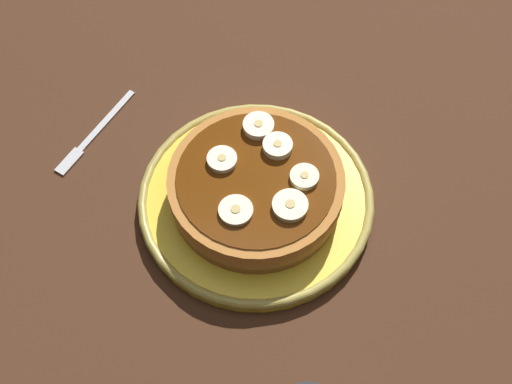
# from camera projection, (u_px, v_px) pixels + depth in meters

# --- Properties ---
(ground_plane) EXTENTS (1.40, 1.40, 0.03)m
(ground_plane) POSITION_uv_depth(u_px,v_px,m) (256.00, 212.00, 0.79)
(ground_plane) COLOR #422616
(plate) EXTENTS (0.24, 0.24, 0.02)m
(plate) POSITION_uv_depth(u_px,v_px,m) (256.00, 200.00, 0.77)
(plate) COLOR yellow
(plate) RESTS_ON ground_plane
(pancake_stack) EXTENTS (0.18, 0.18, 0.04)m
(pancake_stack) POSITION_uv_depth(u_px,v_px,m) (257.00, 189.00, 0.75)
(pancake_stack) COLOR #A3642F
(pancake_stack) RESTS_ON plate
(banana_slice_0) EXTENTS (0.03, 0.03, 0.01)m
(banana_slice_0) POSITION_uv_depth(u_px,v_px,m) (236.00, 211.00, 0.71)
(banana_slice_0) COLOR beige
(banana_slice_0) RESTS_ON pancake_stack
(banana_slice_1) EXTENTS (0.03, 0.03, 0.01)m
(banana_slice_1) POSITION_uv_depth(u_px,v_px,m) (278.00, 146.00, 0.75)
(banana_slice_1) COLOR #F4F0C5
(banana_slice_1) RESTS_ON pancake_stack
(banana_slice_2) EXTENTS (0.03, 0.03, 0.01)m
(banana_slice_2) POSITION_uv_depth(u_px,v_px,m) (222.00, 160.00, 0.74)
(banana_slice_2) COLOR #F8E6C4
(banana_slice_2) RESTS_ON pancake_stack
(banana_slice_3) EXTENTS (0.03, 0.03, 0.01)m
(banana_slice_3) POSITION_uv_depth(u_px,v_px,m) (290.00, 206.00, 0.71)
(banana_slice_3) COLOR #FBF4C1
(banana_slice_3) RESTS_ON pancake_stack
(banana_slice_4) EXTENTS (0.03, 0.03, 0.01)m
(banana_slice_4) POSITION_uv_depth(u_px,v_px,m) (258.00, 126.00, 0.76)
(banana_slice_4) COLOR #FDE2C3
(banana_slice_4) RESTS_ON pancake_stack
(banana_slice_5) EXTENTS (0.03, 0.03, 0.01)m
(banana_slice_5) POSITION_uv_depth(u_px,v_px,m) (304.00, 177.00, 0.73)
(banana_slice_5) COLOR beige
(banana_slice_5) RESTS_ON pancake_stack
(fork) EXTENTS (0.12, 0.06, 0.01)m
(fork) POSITION_uv_depth(u_px,v_px,m) (92.00, 136.00, 0.82)
(fork) COLOR silver
(fork) RESTS_ON ground_plane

